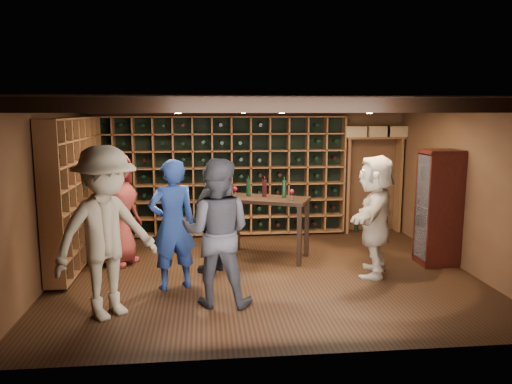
{
  "coord_description": "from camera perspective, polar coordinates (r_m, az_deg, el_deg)",
  "views": [
    {
      "loc": [
        -0.86,
        -6.99,
        2.36
      ],
      "look_at": [
        -0.11,
        0.2,
        1.18
      ],
      "focal_mm": 35.0,
      "sensor_mm": 36.0,
      "label": 1
    }
  ],
  "objects": [
    {
      "name": "guest_khaki",
      "position": [
        5.93,
        -16.77,
        -4.49
      ],
      "size": [
        1.45,
        1.39,
        1.98
      ],
      "primitive_type": "imported",
      "rotation": [
        0.0,
        0.0,
        0.71
      ],
      "color": "#7B6E55",
      "rests_on": "ground"
    },
    {
      "name": "display_cabinet",
      "position": [
        8.16,
        20.1,
        -1.93
      ],
      "size": [
        0.55,
        0.5,
        1.75
      ],
      "color": "black",
      "rests_on": "ground"
    },
    {
      "name": "tasting_table",
      "position": [
        7.98,
        1.21,
        -1.57
      ],
      "size": [
        1.46,
        1.13,
        1.27
      ],
      "rotation": [
        0.0,
        0.0,
        -0.41
      ],
      "color": "black",
      "rests_on": "ground"
    },
    {
      "name": "man_blue_shirt",
      "position": [
        6.7,
        -9.52,
        -3.7
      ],
      "size": [
        0.74,
        0.61,
        1.75
      ],
      "primitive_type": "imported",
      "rotation": [
        0.0,
        0.0,
        3.5
      ],
      "color": "navy",
      "rests_on": "ground"
    },
    {
      "name": "room_shell",
      "position": [
        7.09,
        0.99,
        9.74
      ],
      "size": [
        6.0,
        6.0,
        6.0
      ],
      "color": "#56341D",
      "rests_on": "ground"
    },
    {
      "name": "wine_rack_back",
      "position": [
        9.4,
        -3.9,
        1.85
      ],
      "size": [
        4.65,
        0.3,
        2.2
      ],
      "color": "brown",
      "rests_on": "ground"
    },
    {
      "name": "man_grey_suit",
      "position": [
        6.08,
        -4.49,
        -4.63
      ],
      "size": [
        1.0,
        0.84,
        1.81
      ],
      "primitive_type": "imported",
      "rotation": [
        0.0,
        0.0,
        2.94
      ],
      "color": "black",
      "rests_on": "ground"
    },
    {
      "name": "guest_woman_black",
      "position": [
        7.33,
        -4.93,
        -3.08
      ],
      "size": [
        0.9,
        0.97,
        1.6
      ],
      "primitive_type": "imported",
      "rotation": [
        0.0,
        0.0,
        4.01
      ],
      "color": "black",
      "rests_on": "ground"
    },
    {
      "name": "ground",
      "position": [
        7.42,
        0.98,
        -9.28
      ],
      "size": [
        6.0,
        6.0,
        0.0
      ],
      "primitive_type": "plane",
      "color": "black",
      "rests_on": "ground"
    },
    {
      "name": "guest_red_floral",
      "position": [
        7.94,
        -15.56,
        -1.88
      ],
      "size": [
        0.9,
        1.02,
        1.75
      ],
      "primitive_type": "imported",
      "rotation": [
        0.0,
        0.0,
        1.06
      ],
      "color": "maroon",
      "rests_on": "ground"
    },
    {
      "name": "crate_shelf",
      "position": [
        9.89,
        13.36,
        4.43
      ],
      "size": [
        1.2,
        0.32,
        2.07
      ],
      "color": "brown",
      "rests_on": "ground"
    },
    {
      "name": "wine_rack_left",
      "position": [
        8.15,
        -19.91,
        0.16
      ],
      "size": [
        0.3,
        2.65,
        2.2
      ],
      "color": "brown",
      "rests_on": "ground"
    },
    {
      "name": "guest_beige",
      "position": [
        7.37,
        13.44,
        -2.64
      ],
      "size": [
        1.13,
        1.69,
        1.75
      ],
      "primitive_type": "imported",
      "rotation": [
        0.0,
        0.0,
        4.29
      ],
      "color": "tan",
      "rests_on": "ground"
    }
  ]
}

